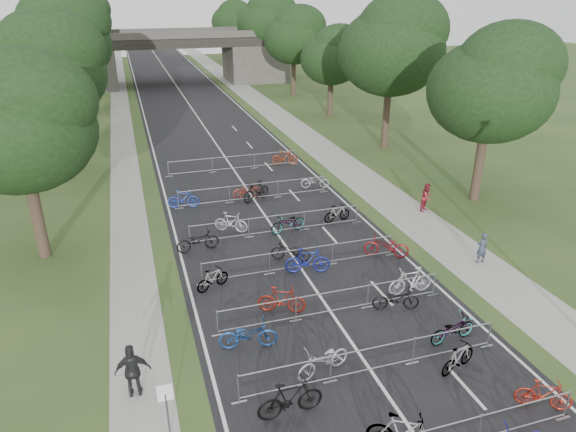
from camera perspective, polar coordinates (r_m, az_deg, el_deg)
name	(u,v)px	position (r m, az deg, el deg)	size (l,w,h in m)	color
road	(190,105)	(60.24, -10.88, 12.01)	(11.00, 140.00, 0.01)	black
sidewalk_right	(258,101)	(61.67, -3.33, 12.65)	(3.00, 140.00, 0.01)	gray
sidewalk_left	(120,109)	(59.86, -18.14, 11.20)	(2.00, 140.00, 0.01)	gray
lane_markings	(190,105)	(60.25, -10.88, 12.01)	(0.12, 140.00, 0.00)	silver
overpass_bridge	(173,57)	(74.45, -12.68, 16.81)	(31.00, 8.00, 7.05)	#403E39
park_sign	(166,400)	(15.77, -13.41, -19.31)	(0.45, 0.06, 1.83)	#4C4C51
tree_left_0	(20,125)	(25.58, -27.65, 8.94)	(6.72, 6.72, 10.25)	#33261C
tree_right_0	(494,86)	(32.06, 21.89, 13.25)	(7.17, 7.17, 10.93)	#33261C
tree_left_1	(46,69)	(37.15, -25.25, 14.56)	(7.56, 7.56, 11.53)	#33261C
tree_right_1	(393,47)	(41.87, 11.61, 17.89)	(8.18, 8.18, 12.47)	#33261C
tree_left_2	(61,40)	(48.94, -23.95, 17.48)	(8.40, 8.40, 12.81)	#33261C
tree_right_2	(333,56)	(52.87, 5.01, 17.26)	(6.16, 6.16, 9.39)	#33261C
tree_left_3	(73,46)	(61.00, -22.76, 16.99)	(6.72, 6.72, 10.25)	#33261C
tree_right_3	(295,36)	(63.99, 0.75, 19.35)	(7.17, 7.17, 10.93)	#33261C
tree_left_4	(78,30)	(72.87, -22.27, 18.55)	(7.56, 7.56, 11.53)	#33261C
tree_right_4	(267,22)	(75.39, -2.29, 20.75)	(8.18, 8.18, 12.47)	#33261C
tree_left_5	(82,19)	(84.79, -21.91, 19.67)	(8.40, 8.40, 12.81)	#33261C
tree_right_5	(248,31)	(87.12, -4.51, 19.82)	(6.16, 6.16, 9.39)	#33261C
tree_left_6	(87,26)	(96.85, -21.41, 19.09)	(6.72, 6.72, 10.25)	#33261C
tree_right_6	(232,20)	(98.76, -6.25, 20.79)	(7.17, 7.17, 10.93)	#33261C
barrier_row_1	(373,360)	(18.05, 9.44, -15.48)	(9.70, 0.08, 1.10)	#97999E
barrier_row_2	(333,303)	(20.67, 4.98, -9.56)	(9.70, 0.08, 1.10)	#97999E
barrier_row_3	(302,259)	(23.71, 1.51, -4.77)	(9.70, 0.08, 1.10)	#97999E
barrier_row_4	(277,224)	(27.12, -1.23, -0.92)	(9.70, 0.08, 1.10)	#97999E
barrier_row_5	(254,192)	(31.58, -3.79, 2.70)	(9.70, 0.08, 1.10)	#97999E
barrier_row_6	(234,163)	(37.11, -6.06, 5.87)	(9.70, 0.08, 1.10)	#97999E
bike_3	(544,395)	(18.42, 26.56, -17.34)	(0.48, 1.70, 1.02)	maroon
bike_4	(290,399)	(16.35, 0.25, -19.67)	(0.59, 2.10, 1.26)	black
bike_5	(324,361)	(17.83, 3.98, -15.75)	(0.72, 2.07, 1.09)	#A1A0A7
bike_6	(458,358)	(18.85, 18.39, -14.76)	(0.48, 1.69, 1.01)	#97999E
bike_7	(452,329)	(20.15, 17.80, -11.89)	(0.67, 1.93, 1.02)	#97999E
bike_8	(248,335)	(18.94, -4.45, -13.00)	(0.74, 2.13, 1.12)	navy
bike_9	(282,300)	(20.68, -0.72, -9.30)	(0.55, 1.95, 1.17)	maroon
bike_10	(396,299)	(21.35, 11.89, -9.00)	(0.66, 1.90, 1.00)	black
bike_11	(411,281)	(22.47, 13.47, -7.05)	(0.57, 2.02, 1.22)	silver
bike_12	(213,279)	(22.48, -8.37, -6.94)	(0.46, 1.63, 0.98)	#97999E
bike_13	(291,252)	(24.42, 0.29, -3.97)	(0.67, 1.91, 1.01)	black
bike_14	(307,261)	(23.40, 2.18, -4.98)	(0.59, 2.07, 1.25)	navy
bike_15	(386,246)	(25.22, 10.87, -3.32)	(0.75, 2.16, 1.14)	maroon
bike_16	(198,241)	(25.72, -10.01, -2.72)	(0.74, 2.12, 1.11)	black
bike_17	(231,222)	(27.47, -6.36, -0.71)	(0.52, 1.85, 1.11)	#A5A6AD
bike_18	(288,223)	(27.28, 0.03, -0.79)	(0.70, 2.01, 1.06)	#97999E
bike_19	(337,213)	(28.67, 5.47, 0.29)	(0.47, 1.66, 1.00)	#97999E
bike_20	(183,199)	(31.00, -11.57, 1.87)	(0.53, 1.86, 1.12)	#1C379E
bike_21	(247,190)	(32.05, -4.54, 2.87)	(0.63, 1.80, 0.95)	maroon
bike_22	(256,191)	(31.45, -3.56, 2.76)	(0.58, 2.06, 1.24)	black
bike_23	(315,181)	(33.55, 3.01, 3.90)	(0.64, 1.84, 0.97)	gray
bike_27	(285,157)	(38.11, -0.37, 6.54)	(0.54, 1.92, 1.16)	maroon
pedestrian_a	(482,248)	(25.84, 20.74, -3.34)	(0.56, 0.37, 1.54)	#2E3745
pedestrian_b	(427,197)	(30.93, 15.17, 2.01)	(0.81, 0.63, 1.68)	maroon
pedestrian_c	(133,371)	(17.47, -16.84, -16.16)	(1.11, 0.46, 1.90)	black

